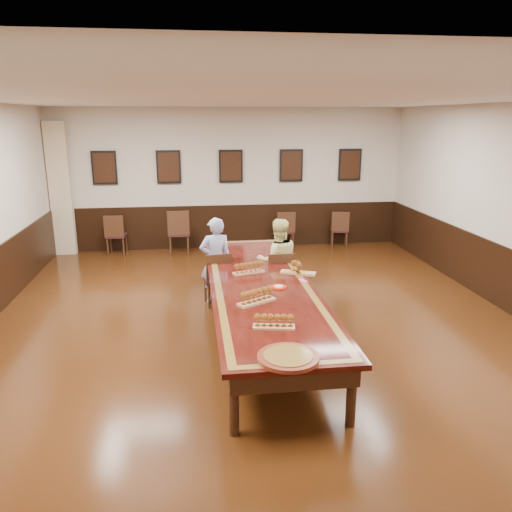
{
  "coord_description": "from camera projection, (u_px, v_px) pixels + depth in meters",
  "views": [
    {
      "loc": [
        -0.91,
        -6.51,
        2.97
      ],
      "look_at": [
        0.0,
        0.5,
        1.0
      ],
      "focal_mm": 35.0,
      "sensor_mm": 36.0,
      "label": 1
    }
  ],
  "objects": [
    {
      "name": "floor",
      "position": [
        261.0,
        333.0,
        7.13
      ],
      "size": [
        8.0,
        10.0,
        0.02
      ],
      "primitive_type": "cube",
      "color": "black",
      "rests_on": "ground"
    },
    {
      "name": "ceiling",
      "position": [
        261.0,
        98.0,
        6.27
      ],
      "size": [
        8.0,
        10.0,
        0.02
      ],
      "primitive_type": "cube",
      "color": "white",
      "rests_on": "floor"
    },
    {
      "name": "wall_back",
      "position": [
        231.0,
        179.0,
        11.49
      ],
      "size": [
        8.0,
        0.02,
        3.2
      ],
      "primitive_type": "cube",
      "color": "#C1B3A1",
      "rests_on": "floor"
    },
    {
      "name": "wall_front",
      "position": [
        441.0,
        486.0,
        1.91
      ],
      "size": [
        8.0,
        0.02,
        3.2
      ],
      "primitive_type": "cube",
      "color": "#C1B3A1",
      "rests_on": "floor"
    },
    {
      "name": "chair_man",
      "position": [
        217.0,
        278.0,
        8.12
      ],
      "size": [
        0.48,
        0.51,
        0.9
      ],
      "primitive_type": null,
      "rotation": [
        0.0,
        0.0,
        3.28
      ],
      "color": "black",
      "rests_on": "floor"
    },
    {
      "name": "chair_woman",
      "position": [
        279.0,
        278.0,
        8.13
      ],
      "size": [
        0.43,
        0.47,
        0.9
      ],
      "primitive_type": null,
      "rotation": [
        0.0,
        0.0,
        3.16
      ],
      "color": "black",
      "rests_on": "floor"
    },
    {
      "name": "spare_chair_a",
      "position": [
        116.0,
        234.0,
        11.15
      ],
      "size": [
        0.45,
        0.49,
        0.9
      ],
      "primitive_type": null,
      "rotation": [
        0.0,
        0.0,
        3.08
      ],
      "color": "black",
      "rests_on": "floor"
    },
    {
      "name": "spare_chair_b",
      "position": [
        179.0,
        232.0,
        11.15
      ],
      "size": [
        0.49,
        0.54,
        1.01
      ],
      "primitive_type": null,
      "rotation": [
        0.0,
        0.0,
        3.18
      ],
      "color": "black",
      "rests_on": "floor"
    },
    {
      "name": "spare_chair_c",
      "position": [
        285.0,
        230.0,
        11.64
      ],
      "size": [
        0.43,
        0.47,
        0.89
      ],
      "primitive_type": null,
      "rotation": [
        0.0,
        0.0,
        3.1
      ],
      "color": "black",
      "rests_on": "floor"
    },
    {
      "name": "spare_chair_d",
      "position": [
        339.0,
        229.0,
        11.79
      ],
      "size": [
        0.48,
        0.51,
        0.86
      ],
      "primitive_type": null,
      "rotation": [
        0.0,
        0.0,
        2.94
      ],
      "color": "black",
      "rests_on": "floor"
    },
    {
      "name": "person_man",
      "position": [
        216.0,
        261.0,
        8.14
      ],
      "size": [
        0.56,
        0.41,
        1.43
      ],
      "primitive_type": "imported",
      "rotation": [
        0.0,
        0.0,
        3.28
      ],
      "color": "#4D63C0",
      "rests_on": "floor"
    },
    {
      "name": "person_woman",
      "position": [
        278.0,
        261.0,
        8.15
      ],
      "size": [
        0.71,
        0.56,
        1.41
      ],
      "primitive_type": "imported",
      "rotation": [
        0.0,
        0.0,
        3.16
      ],
      "color": "#F5F099",
      "rests_on": "floor"
    },
    {
      "name": "pink_phone",
      "position": [
        303.0,
        281.0,
        7.0
      ],
      "size": [
        0.12,
        0.16,
        0.01
      ],
      "primitive_type": "cube",
      "rotation": [
        0.0,
        0.0,
        0.37
      ],
      "color": "#F752B2",
      "rests_on": "conference_table"
    },
    {
      "name": "curtain",
      "position": [
        60.0,
        190.0,
        10.88
      ],
      "size": [
        0.45,
        0.18,
        2.9
      ],
      "primitive_type": "cube",
      "color": "tan",
      "rests_on": "floor"
    },
    {
      "name": "wainscoting",
      "position": [
        261.0,
        300.0,
        7.0
      ],
      "size": [
        8.0,
        10.0,
        1.0
      ],
      "color": "black",
      "rests_on": "floor"
    },
    {
      "name": "conference_table",
      "position": [
        261.0,
        292.0,
        6.97
      ],
      "size": [
        1.4,
        5.0,
        0.76
      ],
      "color": "black",
      "rests_on": "floor"
    },
    {
      "name": "posters",
      "position": [
        231.0,
        166.0,
        11.34
      ],
      "size": [
        6.14,
        0.04,
        0.74
      ],
      "color": "black",
      "rests_on": "wall_back"
    },
    {
      "name": "flight_a",
      "position": [
        249.0,
        268.0,
        7.32
      ],
      "size": [
        0.49,
        0.27,
        0.17
      ],
      "color": "#B0794A",
      "rests_on": "conference_table"
    },
    {
      "name": "flight_b",
      "position": [
        298.0,
        268.0,
        7.3
      ],
      "size": [
        0.53,
        0.34,
        0.19
      ],
      "color": "#B0794A",
      "rests_on": "conference_table"
    },
    {
      "name": "flight_c",
      "position": [
        257.0,
        296.0,
        6.14
      ],
      "size": [
        0.52,
        0.39,
        0.19
      ],
      "color": "#B0794A",
      "rests_on": "conference_table"
    },
    {
      "name": "flight_d",
      "position": [
        274.0,
        322.0,
        5.41
      ],
      "size": [
        0.47,
        0.22,
        0.17
      ],
      "color": "#B0794A",
      "rests_on": "conference_table"
    },
    {
      "name": "red_plate_grp",
      "position": [
        279.0,
        287.0,
        6.72
      ],
      "size": [
        0.22,
        0.22,
        0.03
      ],
      "color": "red",
      "rests_on": "conference_table"
    },
    {
      "name": "carved_platter",
      "position": [
        288.0,
        357.0,
        4.73
      ],
      "size": [
        0.64,
        0.64,
        0.05
      ],
      "color": "#5C1D12",
      "rests_on": "conference_table"
    }
  ]
}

